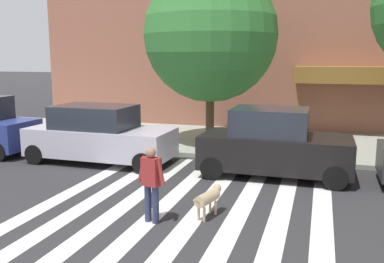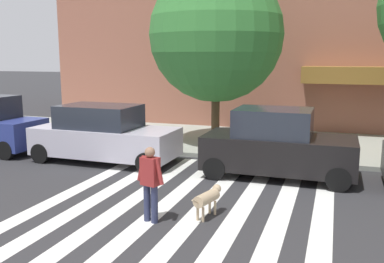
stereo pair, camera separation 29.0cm
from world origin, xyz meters
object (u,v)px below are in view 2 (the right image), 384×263
(parked_car_third_in_line, at_px, (277,145))
(dog_on_leash, at_px, (208,198))
(street_tree_nearest, at_px, (216,35))
(pedestrian_dog_walker, at_px, (150,180))
(parked_car_behind_first, at_px, (104,135))

(parked_car_third_in_line, bearing_deg, dog_on_leash, -104.93)
(street_tree_nearest, height_order, pedestrian_dog_walker, street_tree_nearest)
(pedestrian_dog_walker, distance_m, dog_on_leash, 1.35)
(parked_car_behind_first, relative_size, dog_on_leash, 4.44)
(parked_car_behind_first, relative_size, pedestrian_dog_walker, 2.98)
(dog_on_leash, bearing_deg, parked_car_behind_first, 142.00)
(parked_car_behind_first, xyz_separation_m, pedestrian_dog_walker, (3.70, -4.39, 0.01))
(dog_on_leash, bearing_deg, street_tree_nearest, 104.49)
(parked_car_third_in_line, relative_size, pedestrian_dog_walker, 2.65)
(pedestrian_dog_walker, height_order, dog_on_leash, pedestrian_dog_walker)
(parked_car_third_in_line, height_order, street_tree_nearest, street_tree_nearest)
(street_tree_nearest, height_order, dog_on_leash, street_tree_nearest)
(street_tree_nearest, distance_m, pedestrian_dog_walker, 8.69)
(parked_car_third_in_line, distance_m, street_tree_nearest, 5.69)
(parked_car_behind_first, distance_m, dog_on_leash, 6.07)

